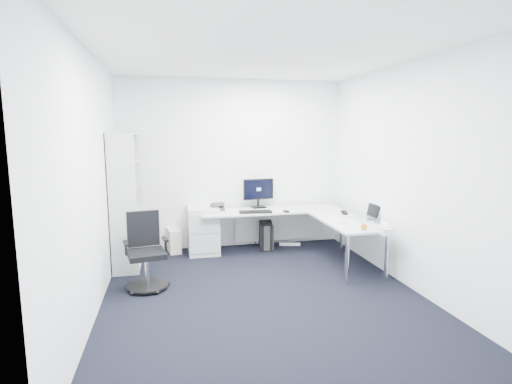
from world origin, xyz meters
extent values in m
plane|color=black|center=(0.00, 0.00, 0.00)|extent=(4.20, 4.20, 0.00)
plane|color=white|center=(0.00, 0.00, 2.70)|extent=(4.20, 4.20, 0.00)
cube|color=white|center=(0.00, 2.10, 1.35)|extent=(3.60, 0.02, 2.70)
cube|color=white|center=(0.00, -2.10, 1.35)|extent=(3.60, 0.02, 2.70)
cube|color=white|center=(-1.80, 0.00, 1.35)|extent=(0.02, 4.20, 2.70)
cube|color=white|center=(1.80, 0.00, 1.35)|extent=(0.02, 4.20, 2.70)
cube|color=#B5B8B7|center=(-0.52, 1.82, 0.36)|extent=(0.47, 0.58, 0.72)
cube|color=black|center=(0.48, 1.84, 0.22)|extent=(0.27, 0.48, 0.44)
cube|color=beige|center=(-0.98, 1.95, 0.19)|extent=(0.24, 0.41, 0.37)
cube|color=silver|center=(0.91, 1.89, 0.02)|extent=(0.35, 0.15, 0.04)
cube|color=black|center=(0.25, 1.54, 0.67)|extent=(0.51, 0.22, 0.02)
cube|color=black|center=(0.71, 1.47, 0.67)|extent=(0.08, 0.10, 0.03)
cube|color=silver|center=(1.27, 0.82, 0.66)|extent=(0.13, 0.45, 0.01)
sphere|color=orange|center=(1.35, 0.20, 0.69)|extent=(0.08, 0.08, 0.08)
cube|color=silver|center=(1.51, -0.03, 0.70)|extent=(0.15, 0.25, 0.08)
camera|label=1|loc=(-1.03, -4.28, 1.88)|focal=28.00mm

